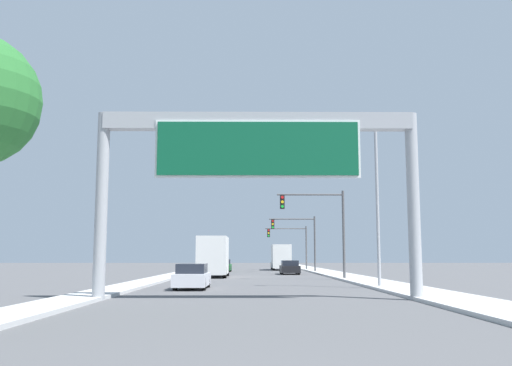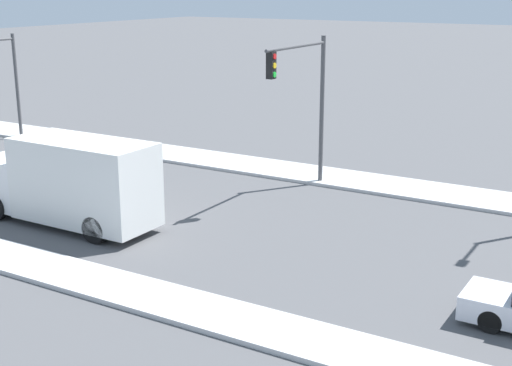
% 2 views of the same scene
% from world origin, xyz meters
% --- Properties ---
extents(sidewalk_right, '(3.00, 120.00, 0.15)m').
position_xyz_m(sidewalk_right, '(7.75, 60.00, 0.07)').
color(sidewalk_right, '#BDBDBD').
rests_on(sidewalk_right, ground).
extents(median_strip_left, '(2.00, 120.00, 0.15)m').
position_xyz_m(median_strip_left, '(-7.25, 60.00, 0.07)').
color(median_strip_left, '#BDBDBD').
rests_on(median_strip_left, ground).
extents(sign_gantry, '(13.41, 0.73, 7.74)m').
position_xyz_m(sign_gantry, '(0.00, 17.89, 5.98)').
color(sign_gantry, '#9EA0A5').
rests_on(sign_gantry, ground).
extents(car_mid_right, '(1.71, 4.75, 1.41)m').
position_xyz_m(car_mid_right, '(-3.50, 61.41, 0.67)').
color(car_mid_right, '#1E662D').
rests_on(car_mid_right, ground).
extents(car_near_right, '(1.71, 4.72, 1.36)m').
position_xyz_m(car_near_right, '(-3.50, 26.14, 0.65)').
color(car_near_right, silver).
rests_on(car_near_right, ground).
extents(car_mid_left, '(1.82, 4.62, 1.36)m').
position_xyz_m(car_mid_left, '(3.50, 51.44, 0.65)').
color(car_mid_left, black).
rests_on(car_mid_left, ground).
extents(truck_box_primary, '(2.40, 7.74, 3.40)m').
position_xyz_m(truck_box_primary, '(-3.50, 43.55, 1.72)').
color(truck_box_primary, white).
rests_on(truck_box_primary, ground).
extents(truck_box_secondary, '(2.33, 8.77, 3.23)m').
position_xyz_m(truck_box_secondary, '(3.50, 68.96, 1.64)').
color(truck_box_secondary, navy).
rests_on(truck_box_secondary, ground).
extents(traffic_light_near_intersection, '(5.17, 0.32, 6.77)m').
position_xyz_m(traffic_light_near_intersection, '(5.16, 38.00, 4.59)').
color(traffic_light_near_intersection, '#4C4C4F').
rests_on(traffic_light_near_intersection, ground).
extents(traffic_light_mid_block, '(5.17, 0.32, 6.19)m').
position_xyz_m(traffic_light_mid_block, '(5.08, 58.00, 4.23)').
color(traffic_light_mid_block, '#4C4C4F').
rests_on(traffic_light_mid_block, ground).
extents(traffic_light_far_intersection, '(5.36, 0.32, 5.61)m').
position_xyz_m(traffic_light_far_intersection, '(4.92, 68.00, 3.88)').
color(traffic_light_far_intersection, '#4C4C4F').
rests_on(traffic_light_far_intersection, ground).
extents(street_lamp_right, '(2.61, 0.28, 9.11)m').
position_xyz_m(street_lamp_right, '(6.55, 26.56, 5.34)').
color(street_lamp_right, '#9EA0A5').
rests_on(street_lamp_right, ground).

